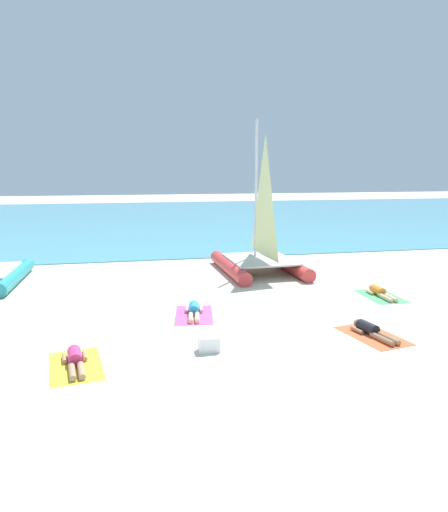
{
  "coord_description": "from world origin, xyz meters",
  "views": [
    {
      "loc": [
        -3.47,
        -11.33,
        4.25
      ],
      "look_at": [
        0.0,
        4.76,
        1.2
      ],
      "focal_mm": 32.79,
      "sensor_mm": 36.0,
      "label": 1
    }
  ],
  "objects": [
    {
      "name": "towel_leftmost",
      "position": [
        -4.63,
        -1.21,
        0.01
      ],
      "size": [
        1.36,
        2.04,
        0.01
      ],
      "primitive_type": "cube",
      "rotation": [
        0.0,
        0.0,
        0.14
      ],
      "color": "yellow",
      "rests_on": "ground"
    },
    {
      "name": "towel_center_left",
      "position": [
        -1.54,
        1.86,
        0.01
      ],
      "size": [
        1.38,
        2.04,
        0.01
      ],
      "primitive_type": "cube",
      "rotation": [
        0.0,
        0.0,
        -0.15
      ],
      "color": "#D84C99",
      "rests_on": "ground"
    },
    {
      "name": "sunbather_center_left",
      "position": [
        -1.53,
        1.93,
        0.13
      ],
      "size": [
        0.64,
        1.57,
        0.3
      ],
      "rotation": [
        0.0,
        0.0,
        -0.15
      ],
      "color": "#268CCC",
      "rests_on": "towel_center_left"
    },
    {
      "name": "sunbather_rightmost",
      "position": [
        5.0,
        2.65,
        0.13
      ],
      "size": [
        0.55,
        1.56,
        0.3
      ],
      "rotation": [
        0.0,
        0.0,
        -0.02
      ],
      "color": "orange",
      "rests_on": "towel_rightmost"
    },
    {
      "name": "towel_rightmost",
      "position": [
        4.99,
        2.58,
        0.01
      ],
      "size": [
        1.15,
        1.93,
        0.01
      ],
      "primitive_type": "cube",
      "rotation": [
        0.0,
        0.0,
        -0.02
      ],
      "color": "#4CB266",
      "rests_on": "ground"
    },
    {
      "name": "ocean_water",
      "position": [
        0.0,
        30.58,
        0.03
      ],
      "size": [
        120.0,
        40.0,
        0.05
      ],
      "primitive_type": "cube",
      "color": "#4C9EB7",
      "rests_on": "ground"
    },
    {
      "name": "towel_center_right",
      "position": [
        2.74,
        -0.86,
        0.01
      ],
      "size": [
        1.43,
        2.07,
        0.01
      ],
      "primitive_type": "cube",
      "rotation": [
        0.0,
        0.0,
        0.19
      ],
      "color": "#EA5933",
      "rests_on": "ground"
    },
    {
      "name": "sunbather_center_right",
      "position": [
        2.72,
        -0.8,
        0.13
      ],
      "size": [
        0.69,
        1.56,
        0.3
      ],
      "rotation": [
        0.0,
        0.0,
        0.19
      ],
      "color": "black",
      "rests_on": "towel_center_right"
    },
    {
      "name": "sailboat_red",
      "position": [
        2.01,
        7.04,
        0.94
      ],
      "size": [
        3.2,
        4.9,
        6.29
      ],
      "rotation": [
        0.0,
        0.0,
        0.03
      ],
      "color": "#CC3838",
      "rests_on": "ground"
    },
    {
      "name": "ground_plane",
      "position": [
        0.0,
        10.0,
        0.0
      ],
      "size": [
        120.0,
        120.0,
        0.0
      ],
      "primitive_type": "plane",
      "color": "beige"
    },
    {
      "name": "cooler_box",
      "position": [
        -1.6,
        -0.97,
        0.18
      ],
      "size": [
        0.5,
        0.36,
        0.36
      ],
      "primitive_type": "cube",
      "color": "white",
      "rests_on": "ground"
    },
    {
      "name": "sunbather_leftmost",
      "position": [
        -4.64,
        -1.15,
        0.13
      ],
      "size": [
        0.63,
        1.57,
        0.3
      ],
      "rotation": [
        0.0,
        0.0,
        0.14
      ],
      "color": "#D83372",
      "rests_on": "towel_leftmost"
    }
  ]
}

